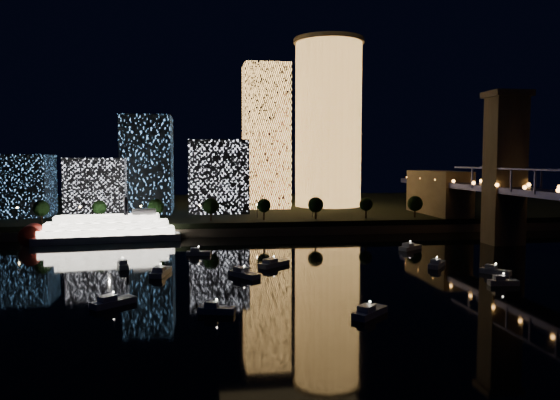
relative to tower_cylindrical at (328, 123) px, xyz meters
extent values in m
plane|color=black|center=(-28.32, -144.77, -45.38)|extent=(520.00, 520.00, 0.00)
cube|color=black|center=(-28.32, 15.23, -42.88)|extent=(420.00, 160.00, 5.00)
cube|color=#6B5E4C|center=(-28.32, -62.77, -43.88)|extent=(420.00, 6.00, 3.00)
cylinder|color=#FFAE51|center=(0.00, 0.00, -1.13)|extent=(32.00, 32.00, 78.51)
cylinder|color=#6B5E4C|center=(0.00, 0.00, 39.13)|extent=(34.00, 34.00, 2.00)
cube|color=#FFAE51|center=(-30.97, -3.35, -6.86)|extent=(21.07, 21.07, 67.03)
cube|color=white|center=(-54.28, -23.02, -24.80)|extent=(25.32, 21.42, 31.16)
cube|color=#559AE8|center=(-84.26, -20.39, -19.77)|extent=(20.61, 26.79, 41.22)
cube|color=white|center=(-103.14, -30.45, -28.61)|extent=(23.53, 21.39, 23.53)
cube|color=#559AE8|center=(-130.70, -29.05, -27.96)|extent=(17.74, 19.52, 24.84)
cube|color=#6B5E4C|center=(36.68, -94.77, -21.38)|extent=(11.00, 9.00, 48.00)
cube|color=#6B5E4C|center=(36.68, -94.77, 3.62)|extent=(13.00, 11.00, 2.00)
cube|color=#6B5E4C|center=(36.68, -44.77, -33.88)|extent=(12.00, 40.00, 23.00)
cube|color=navy|center=(31.68, -108.77, -23.88)|extent=(0.50, 0.50, 7.00)
cube|color=navy|center=(31.68, -84.77, -23.88)|extent=(0.50, 0.50, 7.00)
sphere|color=#FF9538|center=(31.18, -99.77, -25.58)|extent=(1.20, 1.20, 1.20)
sphere|color=#FF9538|center=(31.18, -54.77, -25.58)|extent=(1.20, 1.20, 1.20)
cube|color=silver|center=(-93.38, -69.69, -44.18)|extent=(48.91, 16.40, 2.40)
cube|color=white|center=(-93.38, -69.69, -41.88)|extent=(44.83, 14.95, 2.20)
cube|color=white|center=(-93.38, -69.69, -39.68)|extent=(40.74, 13.50, 2.20)
cube|color=white|center=(-93.38, -69.69, -37.48)|extent=(34.67, 11.82, 2.20)
cube|color=silver|center=(-81.46, -68.33, -35.58)|extent=(8.63, 6.87, 1.80)
cylinder|color=black|center=(-87.19, -71.00, -33.39)|extent=(1.40, 1.40, 6.00)
cylinder|color=black|center=(-87.65, -67.02, -33.39)|extent=(1.40, 1.40, 6.00)
cylinder|color=maroon|center=(-117.21, -72.43, -42.38)|extent=(7.98, 9.73, 7.00)
cube|color=silver|center=(4.32, -149.80, -44.78)|extent=(6.74, 2.80, 1.20)
cube|color=silver|center=(3.34, -149.69, -43.68)|extent=(2.47, 1.94, 1.00)
sphere|color=white|center=(4.32, -149.80, -42.78)|extent=(0.36, 0.36, 0.36)
cube|color=silver|center=(-62.84, -101.60, -44.78)|extent=(7.21, 2.95, 1.20)
cube|color=silver|center=(-63.89, -101.49, -43.68)|extent=(2.63, 2.07, 1.00)
sphere|color=white|center=(-62.84, -101.60, -42.78)|extent=(0.36, 0.36, 0.36)
cube|color=silver|center=(-78.92, -154.62, -44.78)|extent=(8.37, 7.69, 1.20)
cube|color=silver|center=(-79.91, -155.46, -43.68)|extent=(3.76, 3.67, 1.00)
sphere|color=white|center=(-78.92, -154.62, -42.78)|extent=(0.36, 0.36, 0.36)
cube|color=silver|center=(-52.08, -132.99, -44.78)|extent=(7.45, 8.45, 1.20)
cube|color=silver|center=(-52.87, -131.98, -43.68)|extent=(3.61, 3.74, 1.00)
sphere|color=white|center=(-52.08, -132.99, -42.78)|extent=(0.36, 0.36, 0.36)
cube|color=silver|center=(-59.51, -162.94, -44.78)|extent=(6.95, 3.77, 1.20)
cube|color=silver|center=(-60.47, -162.68, -43.68)|extent=(2.69, 2.27, 1.00)
sphere|color=white|center=(-59.51, -162.94, -42.78)|extent=(0.36, 0.36, 0.36)
cube|color=silver|center=(-82.23, -117.05, -44.78)|extent=(3.97, 7.79, 1.20)
cube|color=silver|center=(-81.98, -118.14, -43.68)|extent=(2.46, 2.97, 1.00)
sphere|color=white|center=(-82.23, -117.05, -42.78)|extent=(0.36, 0.36, 0.36)
cube|color=silver|center=(-32.44, -168.44, -44.78)|extent=(8.10, 7.90, 1.20)
cube|color=silver|center=(-33.37, -169.33, -43.68)|extent=(3.71, 3.68, 1.00)
sphere|color=white|center=(-32.44, -168.44, -42.78)|extent=(0.36, 0.36, 0.36)
cube|color=silver|center=(-1.45, -128.12, -44.78)|extent=(7.10, 8.01, 1.20)
cube|color=silver|center=(-2.21, -129.08, -43.68)|extent=(3.43, 3.55, 1.00)
sphere|color=white|center=(-1.45, -128.12, -42.78)|extent=(0.36, 0.36, 0.36)
cube|color=silver|center=(2.20, -100.91, -44.78)|extent=(8.87, 7.75, 1.20)
cube|color=silver|center=(1.14, -101.73, -43.68)|extent=(3.91, 3.77, 1.00)
sphere|color=white|center=(2.20, -100.91, -42.78)|extent=(0.36, 0.36, 0.36)
cube|color=silver|center=(-71.91, -127.23, -44.78)|extent=(4.94, 10.02, 1.20)
cube|color=silver|center=(-72.20, -128.64, -43.68)|extent=(3.12, 3.79, 1.00)
sphere|color=white|center=(-71.91, -127.23, -42.78)|extent=(0.36, 0.36, 0.36)
cube|color=silver|center=(8.90, -138.60, -44.78)|extent=(6.37, 6.95, 1.20)
cube|color=silver|center=(8.21, -137.78, -43.68)|extent=(3.04, 3.12, 1.00)
sphere|color=white|center=(8.90, -138.60, -42.78)|extent=(0.36, 0.36, 0.36)
cube|color=silver|center=(-43.31, -120.99, -44.78)|extent=(9.10, 8.57, 1.20)
cube|color=silver|center=(-44.37, -121.93, -43.68)|extent=(4.12, 4.05, 1.00)
sphere|color=white|center=(-43.31, -120.99, -42.78)|extent=(0.36, 0.36, 0.36)
cylinder|color=black|center=(-118.32, -56.77, -38.38)|extent=(0.70, 0.70, 4.00)
sphere|color=black|center=(-118.32, -56.77, -34.88)|extent=(5.72, 5.72, 5.72)
cylinder|color=black|center=(-98.32, -56.77, -38.38)|extent=(0.70, 0.70, 4.00)
sphere|color=black|center=(-98.32, -56.77, -34.88)|extent=(5.21, 5.21, 5.21)
cylinder|color=black|center=(-78.32, -56.77, -38.38)|extent=(0.70, 0.70, 4.00)
sphere|color=black|center=(-78.32, -56.77, -34.88)|extent=(5.93, 5.93, 5.93)
cylinder|color=black|center=(-58.32, -56.77, -38.38)|extent=(0.70, 0.70, 4.00)
sphere|color=black|center=(-58.32, -56.77, -34.88)|extent=(5.98, 5.98, 5.98)
cylinder|color=black|center=(-38.32, -56.77, -38.38)|extent=(0.70, 0.70, 4.00)
sphere|color=black|center=(-38.32, -56.77, -34.88)|extent=(5.29, 5.29, 5.29)
cylinder|color=black|center=(-18.32, -56.77, -38.38)|extent=(0.70, 0.70, 4.00)
sphere|color=black|center=(-18.32, -56.77, -34.88)|extent=(5.99, 5.99, 5.99)
cylinder|color=black|center=(1.68, -56.77, -38.38)|extent=(0.70, 0.70, 4.00)
sphere|color=black|center=(1.68, -56.77, -34.88)|extent=(5.17, 5.17, 5.17)
cylinder|color=black|center=(21.68, -56.77, -38.38)|extent=(0.70, 0.70, 4.00)
sphere|color=black|center=(21.68, -56.77, -34.88)|extent=(6.03, 6.03, 6.03)
cylinder|color=black|center=(-128.32, -50.77, -37.88)|extent=(0.24, 0.24, 5.00)
sphere|color=#FFCC7F|center=(-128.32, -50.77, -35.08)|extent=(0.70, 0.70, 0.70)
cylinder|color=black|center=(-106.32, -50.77, -37.88)|extent=(0.24, 0.24, 5.00)
sphere|color=#FFCC7F|center=(-106.32, -50.77, -35.08)|extent=(0.70, 0.70, 0.70)
cylinder|color=black|center=(-84.32, -50.77, -37.88)|extent=(0.24, 0.24, 5.00)
sphere|color=#FFCC7F|center=(-84.32, -50.77, -35.08)|extent=(0.70, 0.70, 0.70)
cylinder|color=black|center=(-62.32, -50.77, -37.88)|extent=(0.24, 0.24, 5.00)
sphere|color=#FFCC7F|center=(-62.32, -50.77, -35.08)|extent=(0.70, 0.70, 0.70)
cylinder|color=black|center=(-40.32, -50.77, -37.88)|extent=(0.24, 0.24, 5.00)
sphere|color=#FFCC7F|center=(-40.32, -50.77, -35.08)|extent=(0.70, 0.70, 0.70)
cylinder|color=black|center=(-18.32, -50.77, -37.88)|extent=(0.24, 0.24, 5.00)
sphere|color=#FFCC7F|center=(-18.32, -50.77, -35.08)|extent=(0.70, 0.70, 0.70)
cylinder|color=black|center=(3.68, -50.77, -37.88)|extent=(0.24, 0.24, 5.00)
sphere|color=#FFCC7F|center=(3.68, -50.77, -35.08)|extent=(0.70, 0.70, 0.70)
camera|label=1|loc=(-62.36, -260.75, -17.37)|focal=35.00mm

